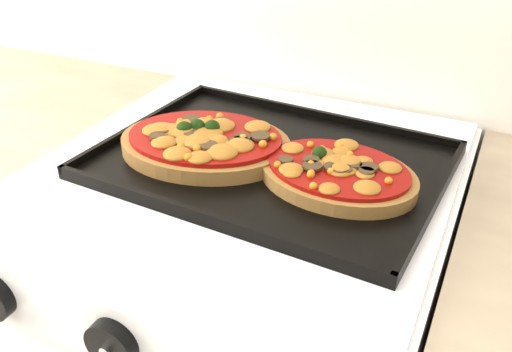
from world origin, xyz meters
The scene contains 5 objects.
control_panel centered at (-0.01, 1.39, 0.85)m, with size 0.60×0.02×0.09m, color white.
knob_center centered at (-0.01, 1.37, 0.85)m, with size 0.06×0.06×0.02m, color black.
baking_tray centered at (0.03, 1.71, 0.92)m, with size 0.49×0.36×0.02m, color black.
pizza_left centered at (-0.07, 1.69, 0.94)m, with size 0.26×0.20×0.04m, color olive, non-canonical shape.
pizza_right centered at (0.13, 1.69, 0.94)m, with size 0.22×0.17×0.03m, color olive, non-canonical shape.
Camera 1 is at (0.32, 1.04, 1.32)m, focal length 40.00 mm.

